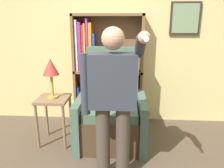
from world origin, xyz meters
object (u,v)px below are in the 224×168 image
Objects in this scene: person_standing at (113,97)px; side_table at (54,107)px; table_lamp at (51,69)px; armchair at (112,114)px; bookcase at (99,71)px.

person_standing is 2.44× the size of side_table.
table_lamp is (-0.86, 0.71, 0.13)m from person_standing.
armchair reaches higher than side_table.
person_standing is (0.30, -1.42, 0.05)m from bookcase.
person_standing is 1.13m from table_lamp.
bookcase is at bearing 51.70° from side_table.
bookcase is 1.10× the size of person_standing.
bookcase is 0.97m from side_table.
side_table is at bearing 140.44° from person_standing.
bookcase is at bearing 51.70° from table_lamp.
person_standing reaches higher than armchair.
person_standing is 1.19m from side_table.
person_standing is at bearing -39.56° from side_table.
armchair is 0.82m from side_table.
bookcase is 1.35× the size of armchair.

